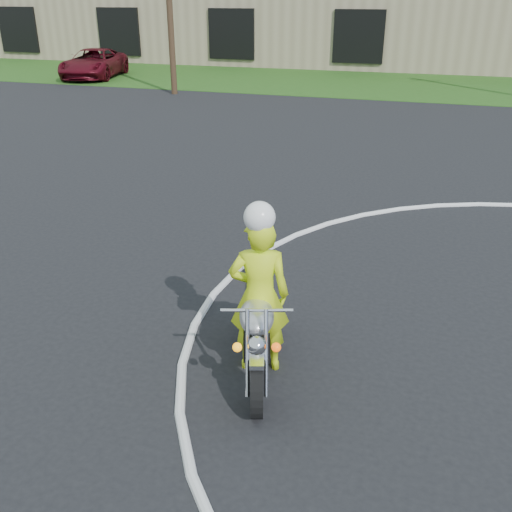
% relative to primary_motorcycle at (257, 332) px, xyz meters
% --- Properties ---
extents(grass_strip, '(120.00, 10.00, 0.02)m').
position_rel_primary_motorcycle_xyz_m(grass_strip, '(4.75, 25.70, -0.57)').
color(grass_strip, '#1E4714').
rests_on(grass_strip, ground).
extents(primary_motorcycle, '(0.94, 2.22, 1.20)m').
position_rel_primary_motorcycle_xyz_m(primary_motorcycle, '(0.00, 0.00, 0.00)').
color(primary_motorcycle, black).
rests_on(primary_motorcycle, ground).
extents(rider_primary_grp, '(0.85, 0.68, 2.23)m').
position_rel_primary_motorcycle_xyz_m(rider_primary_grp, '(-0.02, 0.14, 0.49)').
color(rider_primary_grp, '#D2EF19').
rests_on(rider_primary_grp, ground).
extents(pickup_grp, '(3.72, 5.98, 1.54)m').
position_rel_primary_motorcycle_xyz_m(pickup_grp, '(-16.90, 23.52, 0.19)').
color(pickup_grp, '#520915').
rests_on(pickup_grp, ground).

